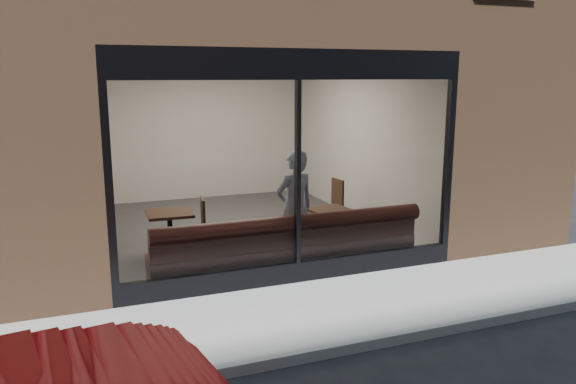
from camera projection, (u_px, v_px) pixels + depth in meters
name	position (u px, v px, depth m)	size (l,w,h in m)	color
ground	(369.00, 346.00, 6.04)	(120.00, 120.00, 0.00)	black
sidewalk_near	(329.00, 310.00, 6.95)	(40.00, 2.00, 0.01)	gray
kerb_near	(371.00, 343.00, 5.98)	(40.00, 0.10, 0.12)	gray
host_building_pier_left	(24.00, 137.00, 11.69)	(2.50, 12.00, 3.20)	brown
host_building_pier_right	(346.00, 125.00, 14.34)	(2.50, 12.00, 3.20)	brown
host_building_backfill	(178.00, 121.00, 15.75)	(5.00, 6.00, 3.20)	brown
cafe_floor	(239.00, 228.00, 10.60)	(6.00, 6.00, 0.00)	#2D2D30
cafe_ceiling	(236.00, 56.00, 9.95)	(6.00, 6.00, 0.00)	white
cafe_wall_back	(201.00, 131.00, 13.01)	(5.00, 5.00, 0.00)	silver
cafe_wall_left	(94.00, 152.00, 9.40)	(6.00, 6.00, 0.00)	silver
cafe_wall_right	(358.00, 140.00, 11.15)	(6.00, 6.00, 0.00)	silver
storefront_kick	(297.00, 272.00, 7.88)	(5.00, 0.10, 0.30)	black
storefront_header	(298.00, 64.00, 7.30)	(5.00, 0.10, 0.40)	black
storefront_mullion	(298.00, 174.00, 7.59)	(0.06, 0.10, 2.50)	black
storefront_glass	(299.00, 174.00, 7.56)	(4.80, 4.80, 0.00)	white
banquette	(287.00, 258.00, 8.23)	(4.00, 0.55, 0.45)	#3A1A15
person	(295.00, 208.00, 8.46)	(0.65, 0.43, 1.78)	#8B9CB8
cafe_table_left	(169.00, 213.00, 8.77)	(0.69, 0.69, 0.04)	black
cafe_table_right	(331.00, 210.00, 8.96)	(0.62, 0.62, 0.04)	black
cafe_chair_left	(192.00, 242.00, 8.98)	(0.41, 0.41, 0.04)	black
cafe_chair_right	(329.00, 217.00, 10.58)	(0.40, 0.40, 0.04)	black
wall_poster	(99.00, 161.00, 8.65)	(0.02, 0.59, 0.79)	white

